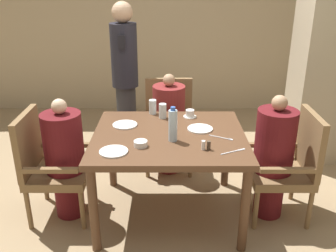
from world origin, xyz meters
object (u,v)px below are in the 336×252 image
Objects in this scene: plate_main_right at (113,152)px; teacup_with_saucer at (189,114)px; diner_in_right_chair at (272,156)px; standing_host at (124,76)px; chair_right_side at (289,163)px; glass_tall_mid at (162,111)px; diner_in_far_chair at (168,123)px; chair_left_side at (47,163)px; diner_in_left_chair at (64,158)px; plate_dessert_center at (199,129)px; water_bottle at (172,125)px; bowl_small at (140,144)px; plate_main_left at (124,125)px; chair_far_side at (168,122)px; glass_tall_near at (152,107)px.

plate_main_right is 0.91m from teacup_with_saucer.
standing_host is at bearing 137.10° from diner_in_right_chair.
chair_right_side is 7.02× the size of glass_tall_mid.
diner_in_right_chair reaches higher than diner_in_far_chair.
diner_in_left_chair is at bearing 0.00° from chair_left_side.
water_bottle is (-0.23, -0.22, 0.12)m from plate_dessert_center.
plate_main_right is at bearing -152.25° from bowl_small.
diner_in_right_chair is at bearing -8.64° from plate_main_left.
standing_host is 12.79× the size of glass_tall_mid.
teacup_with_saucer is (1.04, 0.38, 0.24)m from diner_in_left_chair.
bowl_small is (-1.06, -0.22, 0.22)m from diner_in_right_chair.
water_bottle is at bearing -7.64° from diner_in_left_chair.
plate_dessert_center is at bearing -69.19° from diner_in_far_chair.
plate_main_right is at bearing -147.26° from plate_dessert_center.
standing_host is 0.97m from glass_tall_mid.
chair_right_side is (1.99, 0.00, 0.00)m from chair_left_side.
chair_left_side reaches higher than plate_main_left.
diner_in_left_chair is at bearing -132.94° from chair_far_side.
diner_in_right_chair is 0.64m from plate_dessert_center.
diner_in_left_chair is 1.25m from chair_far_side.
bowl_small reaches higher than plate_main_right.
plate_dessert_center is at bearing -72.62° from chair_far_side.
water_bottle is (0.50, -1.35, -0.03)m from standing_host.
water_bottle is at bearing 23.28° from bowl_small.
water_bottle is (0.24, 0.10, 0.11)m from bowl_small.
chair_far_side is 0.88× the size of diner_in_far_chair.
diner_in_right_chair reaches higher than plate_main_left.
teacup_with_saucer is at bearing 17.97° from chair_left_side.
glass_tall_near is (0.85, 0.47, 0.32)m from chair_left_side.
plate_dessert_center is (-0.60, 0.10, 0.20)m from diner_in_right_chair.
diner_in_left_chair is 0.97× the size of diner_in_right_chair.
glass_tall_near and glass_tall_mid have the same top height.
water_bottle reaches higher than plate_main_right.
plate_main_right is (-0.40, -1.23, 0.27)m from chair_far_side.
plate_main_left is 1.00× the size of plate_dessert_center.
chair_left_side is 0.86m from bowl_small.
chair_right_side reaches higher than plate_main_right.
diner_in_far_chair is 8.92× the size of teacup_with_saucer.
bowl_small is (0.19, 0.10, 0.02)m from plate_main_right.
diner_in_left_chair reaches higher than chair_far_side.
plate_main_right is at bearing -154.71° from water_bottle.
bowl_small is (0.16, -0.41, 0.02)m from plate_main_left.
teacup_with_saucer is (-0.81, 0.38, 0.29)m from chair_right_side.
chair_left_side is 7.02× the size of glass_tall_near.
bowl_small is (0.78, -0.22, 0.28)m from chair_left_side.
standing_host is 1.56m from plate_main_right.
glass_tall_near is at bearing 29.00° from chair_left_side.
diner_in_right_chair reaches higher than chair_right_side.
standing_host is 12.79× the size of glass_tall_near.
chair_right_side reaches higher than glass_tall_mid.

